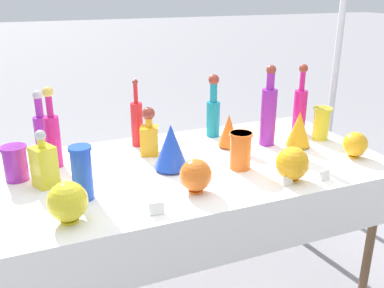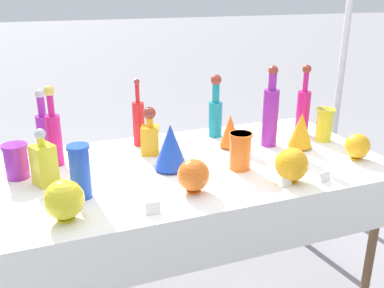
{
  "view_description": "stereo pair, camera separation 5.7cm",
  "coord_description": "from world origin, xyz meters",
  "px_view_note": "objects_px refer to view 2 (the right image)",
  "views": [
    {
      "loc": [
        -0.72,
        -1.74,
        1.56
      ],
      "look_at": [
        0.0,
        0.0,
        0.86
      ],
      "focal_mm": 40.0,
      "sensor_mm": 36.0,
      "label": 1
    },
    {
      "loc": [
        -0.66,
        -1.76,
        1.56
      ],
      "look_at": [
        0.0,
        0.0,
        0.86
      ],
      "focal_mm": 40.0,
      "sensor_mm": 36.0,
      "label": 2
    }
  ],
  "objects_px": {
    "round_bowl_0": "(64,200)",
    "slender_vase_3": "(240,150)",
    "tall_bottle_4": "(139,121)",
    "fluted_vase_1": "(301,130)",
    "slender_vase_2": "(80,170)",
    "tall_bottle_2": "(270,113)",
    "tall_bottle_1": "(44,129)",
    "slender_vase_1": "(16,160)",
    "tall_bottle_5": "(216,111)",
    "cardboard_box_behind_left": "(110,189)",
    "fluted_vase_2": "(230,131)",
    "canopy_pole": "(343,62)",
    "tall_bottle_3": "(303,108)",
    "round_bowl_1": "(292,165)",
    "square_decanter_1": "(150,135)",
    "slender_vase_0": "(325,123)",
    "square_decanter_0": "(44,162)",
    "tall_bottle_0": "(54,134)",
    "round_bowl_3": "(357,146)",
    "fluted_vase_0": "(171,146)",
    "round_bowl_2": "(194,175)"
  },
  "relations": [
    {
      "from": "round_bowl_0",
      "to": "slender_vase_3",
      "type": "bearing_deg",
      "value": 13.54
    },
    {
      "from": "tall_bottle_4",
      "to": "fluted_vase_1",
      "type": "distance_m",
      "value": 0.84
    },
    {
      "from": "slender_vase_2",
      "to": "tall_bottle_2",
      "type": "bearing_deg",
      "value": 14.49
    },
    {
      "from": "tall_bottle_1",
      "to": "slender_vase_1",
      "type": "xyz_separation_m",
      "value": [
        -0.13,
        -0.27,
        -0.04
      ]
    },
    {
      "from": "tall_bottle_5",
      "to": "cardboard_box_behind_left",
      "type": "relative_size",
      "value": 0.65
    },
    {
      "from": "fluted_vase_2",
      "to": "canopy_pole",
      "type": "relative_size",
      "value": 0.07
    },
    {
      "from": "fluted_vase_2",
      "to": "canopy_pole",
      "type": "xyz_separation_m",
      "value": [
        1.01,
        0.41,
        0.23
      ]
    },
    {
      "from": "tall_bottle_3",
      "to": "round_bowl_1",
      "type": "height_order",
      "value": "tall_bottle_3"
    },
    {
      "from": "slender_vase_3",
      "to": "fluted_vase_1",
      "type": "distance_m",
      "value": 0.44
    },
    {
      "from": "tall_bottle_2",
      "to": "slender_vase_1",
      "type": "xyz_separation_m",
      "value": [
        -1.24,
        0.03,
        -0.09
      ]
    },
    {
      "from": "slender_vase_2",
      "to": "tall_bottle_1",
      "type": "bearing_deg",
      "value": 100.83
    },
    {
      "from": "slender_vase_3",
      "to": "canopy_pole",
      "type": "xyz_separation_m",
      "value": [
        1.09,
        0.68,
        0.23
      ]
    },
    {
      "from": "tall_bottle_1",
      "to": "slender_vase_1",
      "type": "distance_m",
      "value": 0.31
    },
    {
      "from": "tall_bottle_5",
      "to": "cardboard_box_behind_left",
      "type": "distance_m",
      "value": 1.17
    },
    {
      "from": "tall_bottle_2",
      "to": "square_decanter_1",
      "type": "relative_size",
      "value": 1.74
    },
    {
      "from": "slender_vase_0",
      "to": "fluted_vase_2",
      "type": "relative_size",
      "value": 1.01
    },
    {
      "from": "tall_bottle_5",
      "to": "slender_vase_2",
      "type": "height_order",
      "value": "tall_bottle_5"
    },
    {
      "from": "square_decanter_1",
      "to": "fluted_vase_1",
      "type": "height_order",
      "value": "square_decanter_1"
    },
    {
      "from": "slender_vase_1",
      "to": "round_bowl_1",
      "type": "distance_m",
      "value": 1.2
    },
    {
      "from": "square_decanter_0",
      "to": "slender_vase_3",
      "type": "relative_size",
      "value": 1.43
    },
    {
      "from": "tall_bottle_0",
      "to": "tall_bottle_3",
      "type": "relative_size",
      "value": 0.96
    },
    {
      "from": "tall_bottle_1",
      "to": "round_bowl_3",
      "type": "distance_m",
      "value": 1.55
    },
    {
      "from": "tall_bottle_2",
      "to": "fluted_vase_1",
      "type": "bearing_deg",
      "value": -35.2
    },
    {
      "from": "fluted_vase_0",
      "to": "tall_bottle_3",
      "type": "bearing_deg",
      "value": 14.18
    },
    {
      "from": "square_decanter_0",
      "to": "tall_bottle_2",
      "type": "bearing_deg",
      "value": 4.03
    },
    {
      "from": "round_bowl_2",
      "to": "canopy_pole",
      "type": "xyz_separation_m",
      "value": [
        1.37,
        0.83,
        0.25
      ]
    },
    {
      "from": "fluted_vase_1",
      "to": "fluted_vase_2",
      "type": "height_order",
      "value": "fluted_vase_1"
    },
    {
      "from": "tall_bottle_4",
      "to": "round_bowl_3",
      "type": "bearing_deg",
      "value": -31.1
    },
    {
      "from": "round_bowl_3",
      "to": "cardboard_box_behind_left",
      "type": "xyz_separation_m",
      "value": [
        -1.0,
        1.31,
        -0.67
      ]
    },
    {
      "from": "tall_bottle_1",
      "to": "fluted_vase_0",
      "type": "relative_size",
      "value": 1.51
    },
    {
      "from": "slender_vase_3",
      "to": "canopy_pole",
      "type": "distance_m",
      "value": 1.3
    },
    {
      "from": "square_decanter_1",
      "to": "round_bowl_1",
      "type": "distance_m",
      "value": 0.72
    },
    {
      "from": "tall_bottle_3",
      "to": "slender_vase_2",
      "type": "height_order",
      "value": "tall_bottle_3"
    },
    {
      "from": "square_decanter_1",
      "to": "slender_vase_1",
      "type": "xyz_separation_m",
      "value": [
        -0.62,
        -0.07,
        -0.02
      ]
    },
    {
      "from": "tall_bottle_0",
      "to": "canopy_pole",
      "type": "distance_m",
      "value": 1.91
    },
    {
      "from": "tall_bottle_2",
      "to": "fluted_vase_0",
      "type": "xyz_separation_m",
      "value": [
        -0.58,
        -0.12,
        -0.06
      ]
    },
    {
      "from": "tall_bottle_0",
      "to": "round_bowl_1",
      "type": "bearing_deg",
      "value": -30.7
    },
    {
      "from": "fluted_vase_0",
      "to": "slender_vase_3",
      "type": "bearing_deg",
      "value": -19.6
    },
    {
      "from": "fluted_vase_1",
      "to": "round_bowl_0",
      "type": "xyz_separation_m",
      "value": [
        -1.21,
        -0.33,
        -0.02
      ]
    },
    {
      "from": "tall_bottle_5",
      "to": "square_decanter_1",
      "type": "distance_m",
      "value": 0.44
    },
    {
      "from": "tall_bottle_3",
      "to": "round_bowl_3",
      "type": "xyz_separation_m",
      "value": [
        0.03,
        -0.42,
        -0.09
      ]
    },
    {
      "from": "square_decanter_1",
      "to": "fluted_vase_2",
      "type": "distance_m",
      "value": 0.42
    },
    {
      "from": "slender_vase_0",
      "to": "round_bowl_3",
      "type": "height_order",
      "value": "slender_vase_0"
    },
    {
      "from": "tall_bottle_3",
      "to": "round_bowl_2",
      "type": "distance_m",
      "value": 0.96
    },
    {
      "from": "slender_vase_2",
      "to": "fluted_vase_0",
      "type": "bearing_deg",
      "value": 18.39
    },
    {
      "from": "slender_vase_0",
      "to": "canopy_pole",
      "type": "height_order",
      "value": "canopy_pole"
    },
    {
      "from": "fluted_vase_2",
      "to": "canopy_pole",
      "type": "bearing_deg",
      "value": 22.21
    },
    {
      "from": "square_decanter_0",
      "to": "round_bowl_3",
      "type": "distance_m",
      "value": 1.46
    },
    {
      "from": "tall_bottle_2",
      "to": "tall_bottle_5",
      "type": "relative_size",
      "value": 1.21
    },
    {
      "from": "tall_bottle_2",
      "to": "cardboard_box_behind_left",
      "type": "xyz_separation_m",
      "value": [
        -0.7,
        0.99,
        -0.78
      ]
    }
  ]
}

